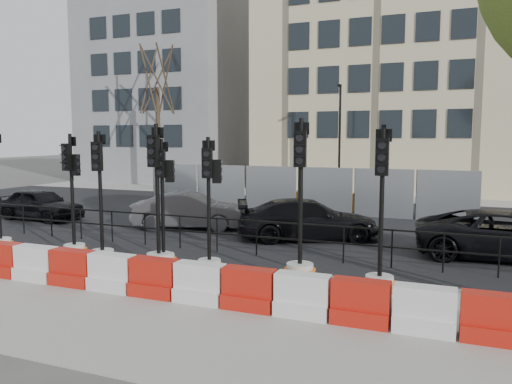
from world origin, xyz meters
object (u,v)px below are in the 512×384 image
at_px(traffic_signal_h, 380,262).
at_px(car_a, 40,204).
at_px(car_c, 308,220).
at_px(traffic_signal_a, 0,228).
at_px(traffic_signal_d, 164,239).

bearing_deg(traffic_signal_h, car_a, 159.95).
xyz_separation_m(car_a, car_c, (10.84, 0.17, 0.02)).
relative_size(traffic_signal_a, car_c, 0.71).
xyz_separation_m(traffic_signal_a, car_a, (-3.25, 4.76, -0.08)).
distance_m(car_a, car_c, 10.84).
xyz_separation_m(traffic_signal_a, traffic_signal_d, (5.24, 0.19, 0.06)).
bearing_deg(traffic_signal_d, car_a, 138.46).
height_order(traffic_signal_d, car_c, traffic_signal_d).
distance_m(traffic_signal_h, car_a, 14.52).
bearing_deg(car_a, traffic_signal_h, -104.21).
bearing_deg(traffic_signal_a, traffic_signal_h, -1.47).
height_order(car_a, car_c, car_c).
relative_size(traffic_signal_h, car_c, 0.73).
bearing_deg(car_c, traffic_signal_d, 129.52).
relative_size(traffic_signal_a, traffic_signal_d, 1.07).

